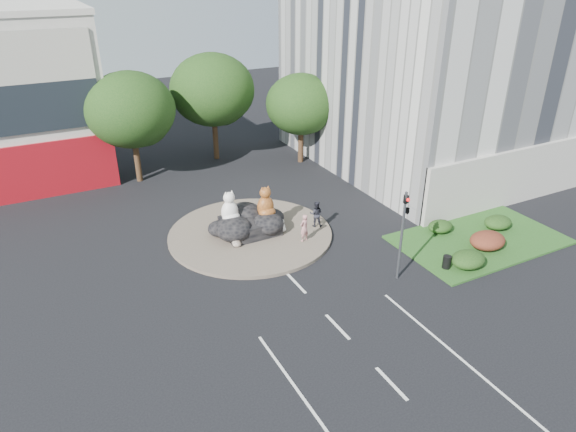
{
  "coord_description": "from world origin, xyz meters",
  "views": [
    {
      "loc": [
        -10.74,
        -15.72,
        15.08
      ],
      "look_at": [
        1.42,
        7.69,
        2.0
      ],
      "focal_mm": 32.0,
      "sensor_mm": 36.0,
      "label": 1
    }
  ],
  "objects_px": {
    "kitten_calico": "(236,239)",
    "pedestrian_pink": "(304,228)",
    "kitten_white": "(282,225)",
    "cat_white": "(229,206)",
    "cat_tabby": "(265,201)",
    "litter_bin": "(447,262)",
    "pedestrian_dark": "(316,214)"
  },
  "relations": [
    {
      "from": "cat_tabby",
      "to": "kitten_white",
      "type": "height_order",
      "value": "cat_tabby"
    },
    {
      "from": "kitten_white",
      "to": "pedestrian_dark",
      "type": "xyz_separation_m",
      "value": [
        2.19,
        -0.36,
        0.43
      ]
    },
    {
      "from": "cat_tabby",
      "to": "cat_white",
      "type": "bearing_deg",
      "value": 171.68
    },
    {
      "from": "kitten_calico",
      "to": "pedestrian_dark",
      "type": "xyz_separation_m",
      "value": [
        5.41,
        0.08,
        0.36
      ]
    },
    {
      "from": "cat_tabby",
      "to": "litter_bin",
      "type": "relative_size",
      "value": 2.76
    },
    {
      "from": "kitten_white",
      "to": "cat_white",
      "type": "bearing_deg",
      "value": 154.35
    },
    {
      "from": "cat_white",
      "to": "litter_bin",
      "type": "xyz_separation_m",
      "value": [
        9.06,
        -8.79,
        -1.62
      ]
    },
    {
      "from": "litter_bin",
      "to": "cat_tabby",
      "type": "bearing_deg",
      "value": 129.01
    },
    {
      "from": "kitten_white",
      "to": "litter_bin",
      "type": "xyz_separation_m",
      "value": [
        6.09,
        -7.79,
        -0.12
      ]
    },
    {
      "from": "cat_white",
      "to": "cat_tabby",
      "type": "height_order",
      "value": "cat_white"
    },
    {
      "from": "pedestrian_dark",
      "to": "kitten_white",
      "type": "bearing_deg",
      "value": 21.12
    },
    {
      "from": "cat_tabby",
      "to": "pedestrian_dark",
      "type": "xyz_separation_m",
      "value": [
        2.97,
        -1.04,
        -1.06
      ]
    },
    {
      "from": "pedestrian_dark",
      "to": "cat_tabby",
      "type": "bearing_deg",
      "value": 11.23
    },
    {
      "from": "cat_white",
      "to": "cat_tabby",
      "type": "bearing_deg",
      "value": -13.1
    },
    {
      "from": "kitten_white",
      "to": "pedestrian_dark",
      "type": "relative_size",
      "value": 0.49
    },
    {
      "from": "cat_white",
      "to": "kitten_white",
      "type": "height_order",
      "value": "cat_white"
    },
    {
      "from": "kitten_calico",
      "to": "pedestrian_pink",
      "type": "distance_m",
      "value": 4.04
    },
    {
      "from": "cat_white",
      "to": "pedestrian_pink",
      "type": "bearing_deg",
      "value": -41.44
    },
    {
      "from": "cat_white",
      "to": "kitten_white",
      "type": "xyz_separation_m",
      "value": [
        2.98,
        -1.0,
        -1.5
      ]
    },
    {
      "from": "pedestrian_pink",
      "to": "litter_bin",
      "type": "xyz_separation_m",
      "value": [
        5.47,
        -6.11,
        -0.57
      ]
    },
    {
      "from": "pedestrian_dark",
      "to": "cat_white",
      "type": "bearing_deg",
      "value": 15.76
    },
    {
      "from": "cat_white",
      "to": "pedestrian_dark",
      "type": "distance_m",
      "value": 5.45
    },
    {
      "from": "cat_white",
      "to": "kitten_calico",
      "type": "distance_m",
      "value": 2.04
    },
    {
      "from": "kitten_calico",
      "to": "litter_bin",
      "type": "distance_m",
      "value": 11.85
    },
    {
      "from": "cat_white",
      "to": "pedestrian_pink",
      "type": "xyz_separation_m",
      "value": [
        3.59,
        -2.68,
        -1.05
      ]
    },
    {
      "from": "kitten_white",
      "to": "cat_tabby",
      "type": "bearing_deg",
      "value": 131.8
    },
    {
      "from": "pedestrian_pink",
      "to": "litter_bin",
      "type": "relative_size",
      "value": 2.34
    },
    {
      "from": "cat_tabby",
      "to": "litter_bin",
      "type": "bearing_deg",
      "value": -50.93
    },
    {
      "from": "kitten_calico",
      "to": "kitten_white",
      "type": "xyz_separation_m",
      "value": [
        3.21,
        0.44,
        -0.08
      ]
    },
    {
      "from": "pedestrian_dark",
      "to": "litter_bin",
      "type": "xyz_separation_m",
      "value": [
        3.89,
        -7.43,
        -0.56
      ]
    },
    {
      "from": "kitten_calico",
      "to": "litter_bin",
      "type": "height_order",
      "value": "kitten_calico"
    },
    {
      "from": "pedestrian_pink",
      "to": "litter_bin",
      "type": "height_order",
      "value": "pedestrian_pink"
    }
  ]
}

